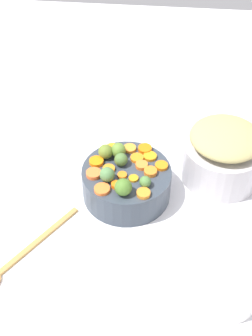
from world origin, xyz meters
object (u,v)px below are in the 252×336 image
(wooden_spoon, at_px, (6,267))
(casserole_dish, at_px, (222,274))
(serving_bowl_carrots, at_px, (126,183))
(metal_pot, at_px, (222,161))

(wooden_spoon, relative_size, casserole_dish, 1.57)
(serving_bowl_carrots, height_order, casserole_dish, casserole_dish)
(wooden_spoon, distance_m, casserole_dish, 0.50)
(wooden_spoon, bearing_deg, metal_pot, -54.50)
(metal_pot, bearing_deg, casserole_dish, 177.56)
(serving_bowl_carrots, height_order, metal_pot, metal_pot)
(serving_bowl_carrots, relative_size, wooden_spoon, 0.80)
(casserole_dish, bearing_deg, metal_pot, -2.44)
(metal_pot, xyz_separation_m, casserole_dish, (-0.37, 0.02, -0.00))
(metal_pot, height_order, wooden_spoon, metal_pot)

